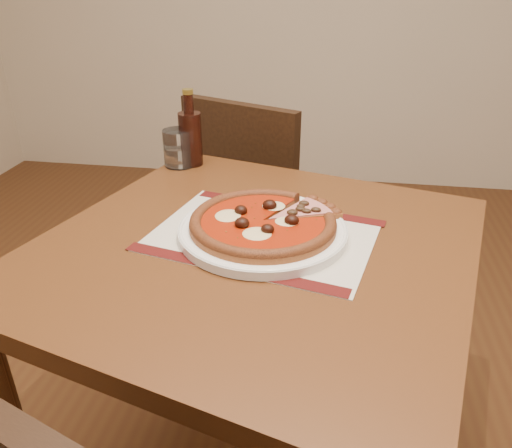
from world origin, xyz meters
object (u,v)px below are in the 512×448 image
(table, at_px, (254,286))
(chair_far, at_px, (256,204))
(plate, at_px, (263,231))
(water_glass, at_px, (179,148))
(pizza, at_px, (263,222))
(bottle, at_px, (190,136))

(table, height_order, chair_far, chair_far)
(chair_far, bearing_deg, table, 122.34)
(plate, distance_m, water_glass, 0.45)
(table, height_order, plate, plate)
(table, xyz_separation_m, chair_far, (-0.11, 0.72, -0.15))
(table, xyz_separation_m, pizza, (0.01, 0.03, 0.13))
(pizza, xyz_separation_m, water_glass, (-0.28, 0.36, 0.02))
(bottle, bearing_deg, table, -59.33)
(table, relative_size, pizza, 3.42)
(table, relative_size, water_glass, 10.11)
(table, relative_size, bottle, 4.90)
(plate, bearing_deg, pizza, -145.05)
(chair_far, bearing_deg, water_glass, 88.41)
(chair_far, relative_size, plate, 2.60)
(plate, distance_m, bottle, 0.45)
(table, distance_m, bottle, 0.50)
(pizza, bearing_deg, plate, 34.95)
(chair_far, distance_m, plate, 0.75)
(chair_far, bearing_deg, pizza, 123.68)
(plate, xyz_separation_m, pizza, (-0.00, -0.00, 0.02))
(table, xyz_separation_m, plate, (0.01, 0.03, 0.11))
(plate, relative_size, water_glass, 3.42)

